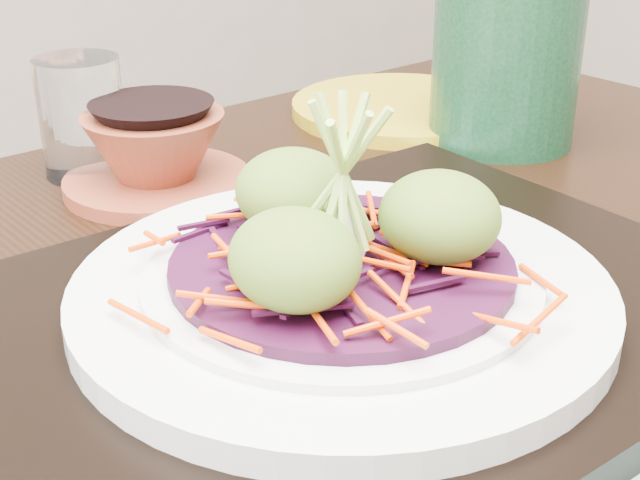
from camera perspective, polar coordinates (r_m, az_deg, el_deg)
dining_table at (r=0.55m, az=0.03°, el=-14.06°), size 1.22×0.88×0.72m
placemat at (r=0.48m, az=1.34°, el=-6.48°), size 0.52×0.42×0.00m
serving_tray at (r=0.47m, az=1.35°, el=-5.25°), size 0.45×0.35×0.02m
white_plate at (r=0.46m, az=1.38°, el=-3.22°), size 0.28×0.28×0.02m
cabbage_bed at (r=0.46m, az=1.39°, el=-1.65°), size 0.18×0.18×0.01m
carrot_julienne at (r=0.45m, az=1.41°, el=-0.67°), size 0.22×0.22×0.01m
guacamole_scoops at (r=0.45m, az=1.48°, el=1.19°), size 0.15×0.14×0.05m
scallion_garnish at (r=0.44m, az=1.46°, el=3.79°), size 0.07×0.07×0.10m
water_glass at (r=0.72m, az=-14.99°, el=7.60°), size 0.08×0.08×0.09m
terracotta_bowl_set at (r=0.68m, az=-10.47°, el=5.30°), size 0.19×0.19×0.06m
yellow_plate at (r=0.86m, az=5.29°, el=8.41°), size 0.29×0.29×0.01m
green_jar at (r=0.78m, az=11.82°, el=11.28°), size 0.15×0.15×0.14m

